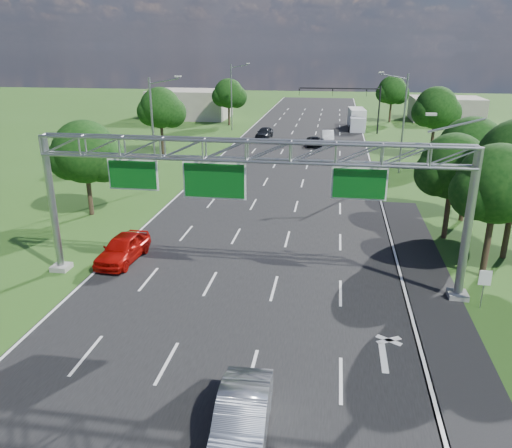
% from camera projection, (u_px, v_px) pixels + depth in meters
% --- Properties ---
extents(ground, '(220.00, 220.00, 0.00)m').
position_uv_depth(ground, '(279.00, 194.00, 44.80)').
color(ground, '#2B5318').
rests_on(ground, ground).
extents(road, '(18.00, 180.00, 0.02)m').
position_uv_depth(road, '(279.00, 194.00, 44.80)').
color(road, black).
rests_on(road, ground).
extents(road_flare, '(3.00, 30.00, 0.02)m').
position_uv_depth(road_flare, '(425.00, 279.00, 28.42)').
color(road_flare, black).
rests_on(road_flare, ground).
extents(sign_gantry, '(23.50, 1.00, 9.56)m').
position_uv_depth(sign_gantry, '(249.00, 162.00, 25.69)').
color(sign_gantry, gray).
rests_on(sign_gantry, ground).
extents(regulatory_sign, '(0.60, 0.08, 2.10)m').
position_uv_depth(regulatory_sign, '(485.00, 281.00, 24.78)').
color(regulatory_sign, gray).
rests_on(regulatory_sign, ground).
extents(traffic_signal, '(12.21, 0.24, 7.00)m').
position_uv_depth(traffic_signal, '(356.00, 98.00, 74.52)').
color(traffic_signal, black).
rests_on(traffic_signal, ground).
extents(streetlight_l_near, '(2.97, 0.22, 10.16)m').
position_uv_depth(streetlight_l_near, '(155.00, 129.00, 44.58)').
color(streetlight_l_near, gray).
rests_on(streetlight_l_near, ground).
extents(streetlight_l_far, '(2.97, 0.22, 10.16)m').
position_uv_depth(streetlight_l_far, '(233.00, 94.00, 77.14)').
color(streetlight_l_far, gray).
rests_on(streetlight_l_far, ground).
extents(streetlight_r_mid, '(2.97, 0.22, 10.16)m').
position_uv_depth(streetlight_r_mid, '(402.00, 119.00, 50.57)').
color(streetlight_r_mid, gray).
rests_on(streetlight_r_mid, ground).
extents(tree_cluster_right, '(9.91, 14.60, 8.68)m').
position_uv_depth(tree_cluster_right, '(499.00, 170.00, 30.78)').
color(tree_cluster_right, '#2D2116').
rests_on(tree_cluster_right, ground).
extents(tree_verge_la, '(5.76, 4.80, 7.40)m').
position_uv_depth(tree_verge_la, '(86.00, 155.00, 37.84)').
color(tree_verge_la, '#2D2116').
rests_on(tree_verge_la, ground).
extents(tree_verge_lb, '(5.76, 4.80, 8.06)m').
position_uv_depth(tree_verge_lb, '(161.00, 110.00, 59.30)').
color(tree_verge_lb, '#2D2116').
rests_on(tree_verge_lb, ground).
extents(tree_verge_lc, '(5.76, 4.80, 7.62)m').
position_uv_depth(tree_verge_lc, '(229.00, 95.00, 82.27)').
color(tree_verge_lc, '#2D2116').
rests_on(tree_verge_lc, ground).
extents(tree_verge_rd, '(5.76, 4.80, 8.28)m').
position_uv_depth(tree_verge_rd, '(436.00, 110.00, 57.33)').
color(tree_verge_rd, '#2D2116').
rests_on(tree_verge_rd, ground).
extents(tree_verge_re, '(5.76, 4.80, 7.84)m').
position_uv_depth(tree_verge_re, '(392.00, 92.00, 85.68)').
color(tree_verge_re, '#2D2116').
rests_on(tree_verge_re, ground).
extents(building_left, '(14.00, 10.00, 5.00)m').
position_uv_depth(building_left, '(190.00, 104.00, 91.84)').
color(building_left, gray).
rests_on(building_left, ground).
extents(building_right, '(12.00, 9.00, 4.00)m').
position_uv_depth(building_right, '(446.00, 109.00, 88.98)').
color(building_right, gray).
rests_on(building_right, ground).
extents(red_coupe, '(2.23, 4.94, 1.64)m').
position_uv_depth(red_coupe, '(123.00, 248.00, 30.62)').
color(red_coupe, '#B90D08').
rests_on(red_coupe, ground).
extents(silver_sedan, '(1.93, 5.00, 1.62)m').
position_uv_depth(silver_sedan, '(242.00, 420.00, 16.57)').
color(silver_sedan, '#A3A7AF').
rests_on(silver_sedan, ground).
extents(car_queue_b, '(2.31, 4.41, 1.18)m').
position_uv_depth(car_queue_b, '(314.00, 142.00, 66.11)').
color(car_queue_b, black).
rests_on(car_queue_b, ground).
extents(car_queue_c, '(2.37, 4.73, 1.55)m').
position_uv_depth(car_queue_c, '(264.00, 133.00, 71.97)').
color(car_queue_c, black).
rests_on(car_queue_c, ground).
extents(car_queue_d, '(1.87, 4.61, 1.49)m').
position_uv_depth(car_queue_d, '(328.00, 136.00, 69.41)').
color(car_queue_d, white).
rests_on(car_queue_d, ground).
extents(box_truck, '(2.83, 8.36, 3.11)m').
position_uv_depth(box_truck, '(357.00, 119.00, 79.84)').
color(box_truck, silver).
rests_on(box_truck, ground).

